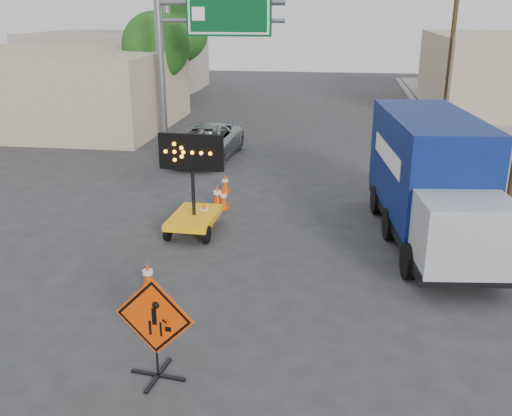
% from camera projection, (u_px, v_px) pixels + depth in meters
% --- Properties ---
extents(ground, '(100.00, 100.00, 0.00)m').
position_uv_depth(ground, '(213.00, 347.00, 10.99)').
color(ground, '#2D2D30').
rests_on(ground, ground).
extents(curb_right, '(0.40, 60.00, 0.12)m').
position_uv_depth(curb_right, '(458.00, 161.00, 23.96)').
color(curb_right, gray).
rests_on(curb_right, ground).
extents(storefront_left_near, '(14.00, 10.00, 4.00)m').
position_uv_depth(storefront_left_near, '(40.00, 89.00, 30.92)').
color(storefront_left_near, tan).
rests_on(storefront_left_near, ground).
extents(storefront_left_far, '(12.00, 10.00, 4.40)m').
position_uv_depth(storefront_left_far, '(118.00, 62.00, 44.06)').
color(storefront_left_far, '#A09586').
rests_on(storefront_left_far, ground).
extents(highway_gantry, '(6.18, 0.38, 6.90)m').
position_uv_depth(highway_gantry, '(201.00, 32.00, 26.67)').
color(highway_gantry, slate).
rests_on(highway_gantry, ground).
extents(utility_pole_far, '(1.80, 0.26, 9.00)m').
position_uv_depth(utility_pole_far, '(453.00, 37.00, 30.70)').
color(utility_pole_far, '#3F2C1B').
rests_on(utility_pole_far, ground).
extents(tree_left_near, '(3.71, 3.71, 6.03)m').
position_uv_depth(tree_left_near, '(156.00, 46.00, 31.24)').
color(tree_left_near, '#3F2C1B').
rests_on(tree_left_near, ground).
extents(tree_left_far, '(4.10, 4.10, 6.66)m').
position_uv_depth(tree_left_far, '(178.00, 32.00, 38.69)').
color(tree_left_far, '#3F2C1B').
rests_on(tree_left_far, ground).
extents(construction_sign, '(1.45, 1.03, 1.93)m').
position_uv_depth(construction_sign, '(155.00, 326.00, 9.76)').
color(construction_sign, black).
rests_on(construction_sign, ground).
extents(arrow_board, '(1.85, 2.10, 2.92)m').
position_uv_depth(arrow_board, '(194.00, 211.00, 16.35)').
color(arrow_board, '#FFAF0E').
rests_on(arrow_board, ground).
extents(pickup_truck, '(2.70, 5.31, 1.44)m').
position_uv_depth(pickup_truck, '(205.00, 142.00, 24.38)').
color(pickup_truck, '#ABAEB2').
rests_on(pickup_truck, ground).
extents(box_truck, '(2.94, 7.43, 3.43)m').
position_uv_depth(box_truck, '(431.00, 187.00, 15.54)').
color(box_truck, black).
rests_on(box_truck, ground).
extents(cone_a, '(0.38, 0.38, 0.72)m').
position_uv_depth(cone_a, '(148.00, 276.00, 13.06)').
color(cone_a, '#E23C04').
rests_on(cone_a, ground).
extents(cone_b, '(0.53, 0.53, 0.82)m').
position_uv_depth(cone_b, '(204.00, 214.00, 16.83)').
color(cone_b, '#E23C04').
rests_on(cone_b, ground).
extents(cone_c, '(0.42, 0.42, 0.71)m').
position_uv_depth(cone_c, '(223.00, 198.00, 18.39)').
color(cone_c, '#E23C04').
rests_on(cone_c, ground).
extents(cone_d, '(0.54, 0.54, 0.81)m').
position_uv_depth(cone_d, '(217.00, 196.00, 18.51)').
color(cone_d, '#E23C04').
rests_on(cone_d, ground).
extents(cone_e, '(0.35, 0.35, 0.66)m').
position_uv_depth(cone_e, '(225.00, 183.00, 20.09)').
color(cone_e, '#E23C04').
rests_on(cone_e, ground).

